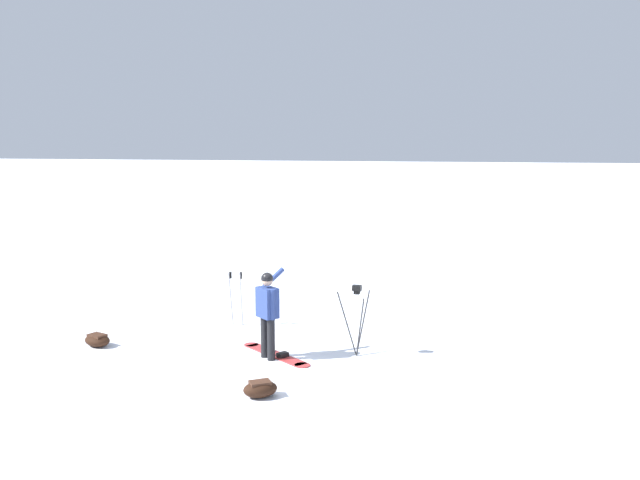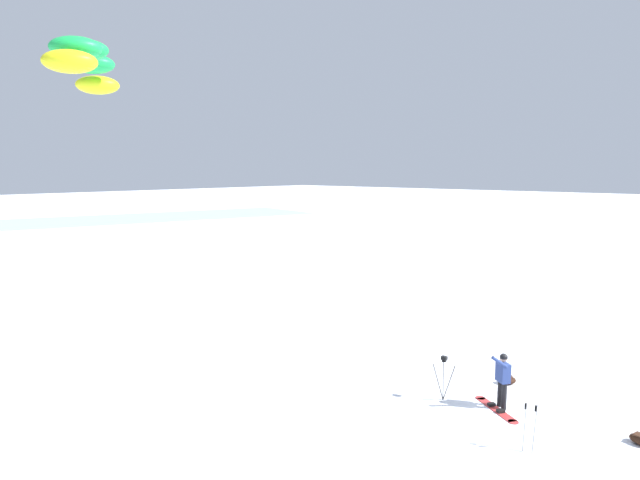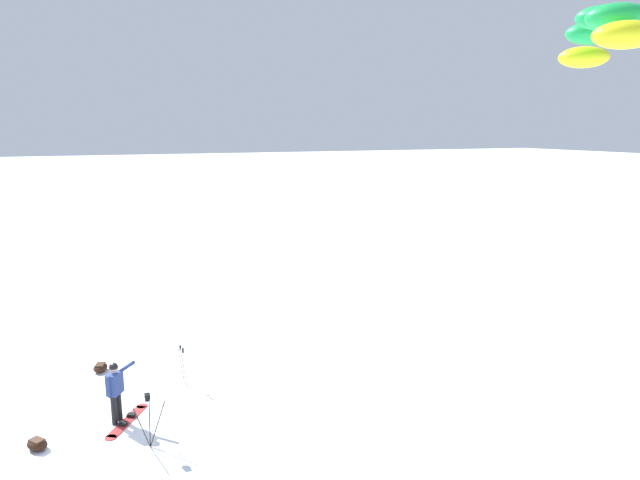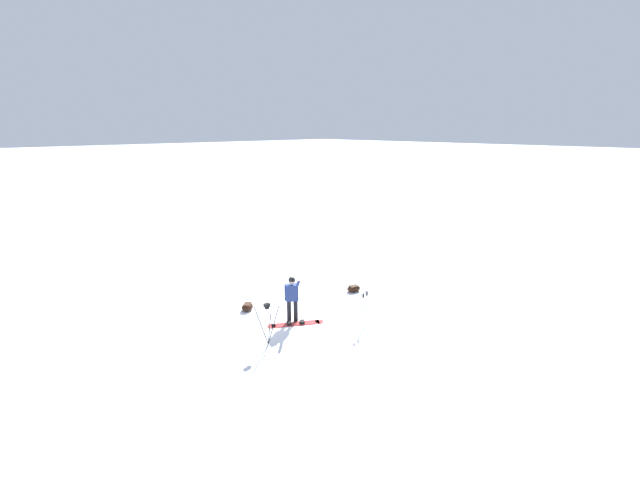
% 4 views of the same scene
% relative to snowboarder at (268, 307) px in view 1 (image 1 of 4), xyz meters
% --- Properties ---
extents(ground_plane, '(300.00, 300.00, 0.00)m').
position_rel_snowboarder_xyz_m(ground_plane, '(-0.56, 0.27, -0.96)').
color(ground_plane, white).
extents(snowboarder, '(0.75, 0.48, 1.62)m').
position_rel_snowboarder_xyz_m(snowboarder, '(0.00, 0.00, 0.00)').
color(snowboarder, black).
rests_on(snowboarder, ground_plane).
extents(snowboard, '(1.14, 1.62, 0.10)m').
position_rel_snowboarder_xyz_m(snowboard, '(0.22, -0.06, -0.94)').
color(snowboard, '#B23333').
rests_on(snowboard, ground_plane).
extents(gear_bag_large, '(0.63, 0.65, 0.25)m').
position_rel_snowboarder_xyz_m(gear_bag_large, '(-1.79, -0.58, -0.83)').
color(gear_bag_large, black).
rests_on(gear_bag_large, ground_plane).
extents(camera_tripod, '(0.74, 0.63, 1.33)m').
position_rel_snowboarder_xyz_m(camera_tripod, '(0.63, -1.49, -0.01)').
color(camera_tripod, '#262628').
rests_on(camera_tripod, ground_plane).
extents(gear_bag_small, '(0.53, 0.64, 0.24)m').
position_rel_snowboarder_xyz_m(gear_bag_small, '(-0.29, 3.43, -0.83)').
color(gear_bag_small, black).
rests_on(gear_bag_small, ground_plane).
extents(ski_poles, '(0.20, 0.28, 1.17)m').
position_rel_snowboarder_xyz_m(ski_poles, '(1.88, 1.48, -0.18)').
color(ski_poles, gray).
rests_on(ski_poles, ground_plane).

